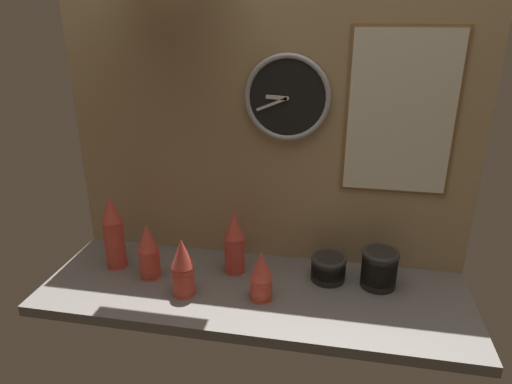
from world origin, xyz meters
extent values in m
cube|color=slate|center=(0.00, 0.00, -0.02)|extent=(1.60, 0.56, 0.04)
cube|color=tan|center=(0.00, 0.27, 0.53)|extent=(1.60, 0.03, 1.05)
cone|color=#DB4C3D|center=(-0.58, 0.05, 0.06)|extent=(0.08, 0.08, 0.11)
cone|color=#DB4C3D|center=(-0.58, 0.05, 0.07)|extent=(0.08, 0.08, 0.11)
cone|color=#DB4C3D|center=(-0.58, 0.05, 0.09)|extent=(0.08, 0.08, 0.11)
cone|color=#DB4C3D|center=(-0.58, 0.05, 0.11)|extent=(0.08, 0.08, 0.11)
cone|color=#DB4C3D|center=(-0.58, 0.05, 0.12)|extent=(0.08, 0.08, 0.11)
cone|color=#DB4C3D|center=(-0.58, 0.05, 0.14)|extent=(0.08, 0.08, 0.11)
cone|color=#DB4C3D|center=(-0.58, 0.05, 0.15)|extent=(0.08, 0.08, 0.11)
cone|color=#DB4C3D|center=(-0.58, 0.05, 0.17)|extent=(0.08, 0.08, 0.11)
cone|color=#DB4C3D|center=(-0.58, 0.05, 0.19)|extent=(0.08, 0.08, 0.11)
cone|color=#DB4C3D|center=(-0.58, 0.05, 0.20)|extent=(0.08, 0.08, 0.11)
cone|color=#DB4C3D|center=(-0.58, 0.05, 0.22)|extent=(0.08, 0.08, 0.11)
cone|color=#DB4C3D|center=(-0.58, 0.05, 0.24)|extent=(0.08, 0.08, 0.11)
cone|color=#DB4C3D|center=(-0.58, 0.05, 0.25)|extent=(0.08, 0.08, 0.11)
cone|color=#DB4C3D|center=(-0.10, 0.10, 0.06)|extent=(0.08, 0.08, 0.11)
cone|color=#DB4C3D|center=(-0.10, 0.10, 0.07)|extent=(0.08, 0.08, 0.11)
cone|color=#DB4C3D|center=(-0.10, 0.10, 0.09)|extent=(0.08, 0.08, 0.11)
cone|color=#DB4C3D|center=(-0.10, 0.10, 0.11)|extent=(0.08, 0.08, 0.11)
cone|color=#DB4C3D|center=(-0.10, 0.10, 0.12)|extent=(0.08, 0.08, 0.11)
cone|color=#DB4C3D|center=(-0.10, 0.10, 0.14)|extent=(0.08, 0.08, 0.11)
cone|color=#DB4C3D|center=(-0.10, 0.10, 0.15)|extent=(0.08, 0.08, 0.11)
cone|color=#DB4C3D|center=(-0.10, 0.10, 0.17)|extent=(0.08, 0.08, 0.11)
cone|color=#DB4C3D|center=(-0.10, 0.10, 0.19)|extent=(0.08, 0.08, 0.11)
cone|color=#DB4C3D|center=(-0.10, 0.10, 0.20)|extent=(0.08, 0.08, 0.11)
cone|color=#DB4C3D|center=(-0.41, -0.01, 0.06)|extent=(0.08, 0.08, 0.11)
cone|color=#DB4C3D|center=(-0.41, -0.01, 0.07)|extent=(0.08, 0.08, 0.11)
cone|color=#DB4C3D|center=(-0.41, -0.01, 0.09)|extent=(0.08, 0.08, 0.11)
cone|color=#DB4C3D|center=(-0.41, -0.01, 0.11)|extent=(0.08, 0.08, 0.11)
cone|color=#DB4C3D|center=(-0.41, -0.01, 0.12)|extent=(0.08, 0.08, 0.11)
cone|color=#DB4C3D|center=(-0.41, -0.01, 0.14)|extent=(0.08, 0.08, 0.11)
cone|color=#DB4C3D|center=(-0.41, -0.01, 0.15)|extent=(0.08, 0.08, 0.11)
cone|color=#DB4C3D|center=(-0.41, -0.01, 0.17)|extent=(0.08, 0.08, 0.11)
cone|color=#DB4C3D|center=(-0.24, -0.09, 0.06)|extent=(0.08, 0.08, 0.11)
cone|color=#DB4C3D|center=(-0.24, -0.09, 0.07)|extent=(0.08, 0.08, 0.11)
cone|color=#DB4C3D|center=(-0.24, -0.09, 0.09)|extent=(0.08, 0.08, 0.11)
cone|color=#DB4C3D|center=(-0.24, -0.09, 0.11)|extent=(0.08, 0.08, 0.11)
cone|color=#DB4C3D|center=(-0.24, -0.09, 0.12)|extent=(0.08, 0.08, 0.11)
cone|color=#DB4C3D|center=(-0.24, -0.09, 0.14)|extent=(0.08, 0.08, 0.11)
cone|color=#DB4C3D|center=(-0.24, -0.09, 0.15)|extent=(0.08, 0.08, 0.11)
cone|color=#DB4C3D|center=(-0.24, -0.09, 0.17)|extent=(0.08, 0.08, 0.11)
cone|color=#DB4C3D|center=(0.04, -0.07, 0.06)|extent=(0.08, 0.08, 0.11)
cone|color=#DB4C3D|center=(0.04, -0.07, 0.07)|extent=(0.08, 0.08, 0.11)
cone|color=#DB4C3D|center=(0.04, -0.07, 0.09)|extent=(0.08, 0.08, 0.11)
cone|color=#DB4C3D|center=(0.04, -0.07, 0.11)|extent=(0.08, 0.08, 0.11)
cone|color=#DB4C3D|center=(0.04, -0.07, 0.12)|extent=(0.08, 0.08, 0.11)
cone|color=#DB4C3D|center=(0.04, -0.07, 0.14)|extent=(0.08, 0.08, 0.11)
cylinder|color=black|center=(0.27, 0.11, 0.02)|extent=(0.13, 0.13, 0.05)
cylinder|color=black|center=(0.27, 0.11, 0.05)|extent=(0.13, 0.13, 0.05)
cylinder|color=black|center=(0.27, 0.11, 0.07)|extent=(0.13, 0.13, 0.05)
torus|color=#302D2A|center=(0.27, 0.11, 0.09)|extent=(0.14, 0.14, 0.02)
cylinder|color=black|center=(0.46, 0.10, 0.02)|extent=(0.13, 0.13, 0.05)
cylinder|color=black|center=(0.46, 0.10, 0.05)|extent=(0.13, 0.13, 0.05)
cylinder|color=black|center=(0.46, 0.10, 0.07)|extent=(0.13, 0.13, 0.05)
cylinder|color=black|center=(0.46, 0.10, 0.10)|extent=(0.13, 0.13, 0.05)
cylinder|color=black|center=(0.46, 0.10, 0.12)|extent=(0.13, 0.13, 0.05)
torus|color=#302D2A|center=(0.46, 0.10, 0.14)|extent=(0.14, 0.14, 0.02)
cylinder|color=black|center=(0.08, 0.24, 0.68)|extent=(0.31, 0.02, 0.31)
torus|color=#B2B2B7|center=(0.08, 0.23, 0.68)|extent=(0.32, 0.02, 0.32)
cube|color=white|center=(0.04, 0.23, 0.68)|extent=(0.08, 0.01, 0.02)
cube|color=white|center=(0.02, 0.23, 0.65)|extent=(0.12, 0.01, 0.06)
cylinder|color=white|center=(0.08, 0.23, 0.68)|extent=(0.02, 0.01, 0.02)
cube|color=olive|center=(0.49, 0.25, 0.63)|extent=(0.40, 0.01, 0.61)
cube|color=#EFEACC|center=(0.49, 0.24, 0.63)|extent=(0.37, 0.01, 0.58)
camera|label=1|loc=(0.28, -1.45, 0.97)|focal=32.00mm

